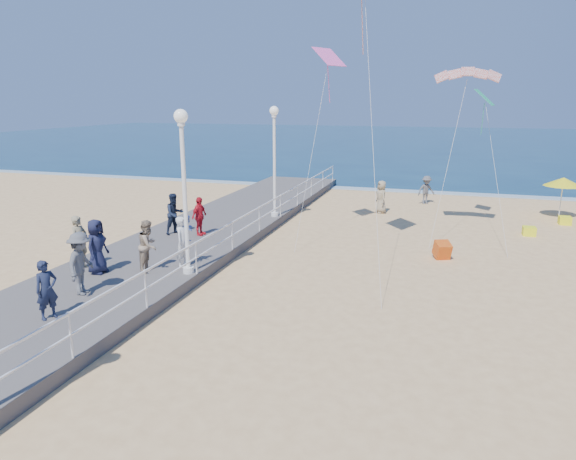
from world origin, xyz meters
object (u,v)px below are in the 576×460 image
(spectator_2, at_px, (81,263))
(beach_walker_c, at_px, (381,197))
(lamp_post_far, at_px, (274,150))
(spectator_1, at_px, (148,245))
(lamp_post_mid, at_px, (184,175))
(toddler_held, at_px, (188,229))
(beach_chair_right, at_px, (565,220))
(spectator_0, at_px, (47,290))
(beach_chair_left, at_px, (529,231))
(box_kite, at_px, (442,251))
(beach_umbrella, at_px, (563,182))
(woman_holding_toddler, at_px, (183,242))
(spectator_7, at_px, (175,214))
(spectator_3, at_px, (199,216))
(spectator_6, at_px, (80,242))
(spectator_4, at_px, (97,246))
(beach_walker_a, at_px, (426,190))

(spectator_2, relative_size, beach_walker_c, 1.06)
(lamp_post_far, relative_size, spectator_1, 3.07)
(lamp_post_mid, height_order, beach_walker_c, lamp_post_mid)
(toddler_held, distance_m, beach_chair_right, 18.86)
(spectator_0, relative_size, beach_chair_left, 2.89)
(box_kite, bearing_deg, beach_umbrella, 35.29)
(spectator_1, bearing_deg, woman_holding_toddler, -59.57)
(spectator_1, height_order, beach_chair_right, spectator_1)
(woman_holding_toddler, xyz_separation_m, toddler_held, (0.15, 0.15, 0.44))
(beach_walker_c, bearing_deg, spectator_1, -54.39)
(spectator_7, height_order, box_kite, spectator_7)
(lamp_post_mid, height_order, spectator_2, lamp_post_mid)
(beach_chair_left, bearing_deg, beach_umbrella, 65.30)
(beach_walker_c, bearing_deg, beach_chair_right, 60.07)
(lamp_post_mid, xyz_separation_m, box_kite, (8.04, 5.43, -3.36))
(lamp_post_far, bearing_deg, beach_walker_c, 41.69)
(woman_holding_toddler, bearing_deg, toddler_held, -43.98)
(spectator_3, relative_size, beach_umbrella, 0.77)
(spectator_6, relative_size, spectator_7, 1.04)
(lamp_post_mid, xyz_separation_m, beach_chair_right, (13.76, 13.17, -3.46))
(spectator_2, bearing_deg, woman_holding_toddler, -39.20)
(lamp_post_far, xyz_separation_m, spectator_7, (-2.98, -4.53, -2.38))
(woman_holding_toddler, height_order, spectator_3, woman_holding_toddler)
(woman_holding_toddler, bearing_deg, beach_walker_c, -21.35)
(spectator_4, bearing_deg, spectator_1, -64.22)
(beach_chair_right, bearing_deg, lamp_post_mid, -136.25)
(beach_walker_a, bearing_deg, spectator_0, -145.94)
(toddler_held, distance_m, spectator_2, 3.80)
(spectator_7, bearing_deg, beach_chair_right, -32.44)
(woman_holding_toddler, relative_size, spectator_2, 0.93)
(beach_umbrella, relative_size, beach_chair_left, 3.89)
(spectator_1, xyz_separation_m, beach_chair_left, (13.15, 10.46, -1.07))
(beach_walker_c, relative_size, beach_umbrella, 0.83)
(spectator_0, relative_size, beach_walker_c, 0.89)
(spectator_2, distance_m, beach_chair_right, 22.40)
(spectator_4, bearing_deg, toddler_held, -58.47)
(box_kite, relative_size, beach_umbrella, 0.28)
(spectator_3, bearing_deg, beach_walker_c, -29.60)
(spectator_7, bearing_deg, spectator_0, -142.04)
(toddler_held, bearing_deg, beach_walker_c, -21.00)
(spectator_6, distance_m, beach_walker_a, 20.19)
(spectator_1, height_order, spectator_2, spectator_2)
(box_kite, bearing_deg, spectator_4, -172.81)
(beach_walker_c, bearing_deg, beach_umbrella, 69.40)
(spectator_2, height_order, box_kite, spectator_2)
(spectator_0, xyz_separation_m, spectator_6, (-1.96, 3.74, 0.12))
(toddler_held, distance_m, spectator_7, 4.60)
(spectator_7, bearing_deg, spectator_3, -53.15)
(beach_walker_c, bearing_deg, spectator_0, -50.01)
(spectator_1, xyz_separation_m, box_kite, (9.42, 5.56, -0.97))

